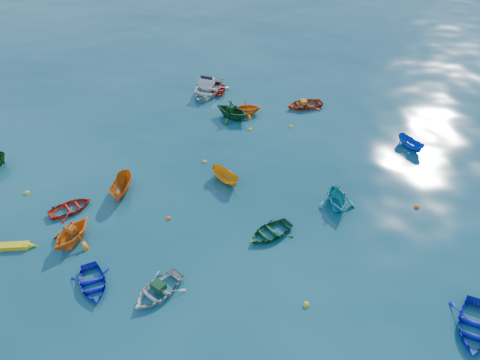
{
  "coord_description": "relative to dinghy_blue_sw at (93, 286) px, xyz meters",
  "views": [
    {
      "loc": [
        -3.16,
        -20.55,
        19.95
      ],
      "look_at": [
        0.0,
        5.0,
        0.4
      ],
      "focal_mm": 35.0,
      "sensor_mm": 36.0,
      "label": 1
    }
  ],
  "objects": [
    {
      "name": "ground",
      "position": [
        9.04,
        2.94,
        0.0
      ],
      "size": [
        160.0,
        160.0,
        0.0
      ],
      "primitive_type": "plane",
      "color": "#0A3C4E",
      "rests_on": "ground"
    },
    {
      "name": "buoy_ye_e",
      "position": [
        14.21,
        15.2,
        0.0
      ],
      "size": [
        0.3,
        0.3,
        0.3
      ],
      "primitive_type": "sphere",
      "color": "yellow",
      "rests_on": "ground"
    },
    {
      "name": "tarp_orange_b",
      "position": [
        16.01,
        18.45,
        0.5
      ],
      "size": [
        0.59,
        0.73,
        0.32
      ],
      "primitive_type": "cube",
      "rotation": [
        0.0,
        0.0,
        -1.42
      ],
      "color": "orange",
      "rests_on": "dinghy_red_ne"
    },
    {
      "name": "sampan_blue_far",
      "position": [
        22.7,
        10.93,
        0.0
      ],
      "size": [
        1.82,
        2.63,
        0.95
      ],
      "primitive_type": "imported",
      "rotation": [
        0.0,
        0.0,
        0.4
      ],
      "color": "#0F41BF",
      "rests_on": "ground"
    },
    {
      "name": "dinghy_red_ne",
      "position": [
        16.1,
        18.46,
        0.0
      ],
      "size": [
        3.57,
        2.78,
        0.68
      ],
      "primitive_type": "imported",
      "rotation": [
        0.0,
        0.0,
        -1.42
      ],
      "color": "#C03910",
      "rests_on": "ground"
    },
    {
      "name": "sampan_orange_n",
      "position": [
        0.99,
        8.03,
        0.0
      ],
      "size": [
        1.7,
        3.16,
        1.16
      ],
      "primitive_type": "imported",
      "rotation": [
        0.0,
        0.0,
        -0.2
      ],
      "color": "#C76012",
      "rests_on": "ground"
    },
    {
      "name": "dinghy_red_nw",
      "position": [
        -2.2,
        6.61,
        0.0
      ],
      "size": [
        3.41,
        3.09,
        0.58
      ],
      "primitive_type": "imported",
      "rotation": [
        0.0,
        0.0,
        2.07
      ],
      "color": "red",
      "rests_on": "ground"
    },
    {
      "name": "tarp_orange_a",
      "position": [
        -1.57,
        3.71,
        0.94
      ],
      "size": [
        0.72,
        0.67,
        0.28
      ],
      "primitive_type": "cube",
      "rotation": [
        0.0,
        0.0,
        -0.53
      ],
      "color": "#C65914",
      "rests_on": "dinghy_orange_w"
    },
    {
      "name": "tarp_green_a",
      "position": [
        3.58,
        -0.87,
        0.5
      ],
      "size": [
        0.89,
        0.89,
        0.35
      ],
      "primitive_type": "cube",
      "rotation": [
        0.0,
        0.0,
        -0.8
      ],
      "color": "#104220",
      "rests_on": "dinghy_white_near"
    },
    {
      "name": "dinghy_red_far",
      "position": [
        8.67,
        22.57,
        0.0
      ],
      "size": [
        2.58,
        3.37,
        0.65
      ],
      "primitive_type": "imported",
      "rotation": [
        0.0,
        0.0,
        0.11
      ],
      "color": "red",
      "rests_on": "ground"
    },
    {
      "name": "buoy_ye_d",
      "position": [
        6.77,
        10.98,
        0.0
      ],
      "size": [
        0.33,
        0.33,
        0.33
      ],
      "primitive_type": "sphere",
      "color": "yellow",
      "rests_on": "ground"
    },
    {
      "name": "dinghy_cyan_se",
      "position": [
        15.03,
        5.01,
        0.0
      ],
      "size": [
        2.6,
        2.99,
        1.53
      ],
      "primitive_type": "imported",
      "rotation": [
        0.0,
        0.0,
        -0.03
      ],
      "color": "teal",
      "rests_on": "ground"
    },
    {
      "name": "buoy_ye_b",
      "position": [
        -5.47,
        8.76,
        0.0
      ],
      "size": [
        0.36,
        0.36,
        0.36
      ],
      "primitive_type": "sphere",
      "color": "yellow",
      "rests_on": "ground"
    },
    {
      "name": "dinghy_orange_far",
      "position": [
        10.83,
        17.86,
        0.0
      ],
      "size": [
        2.62,
        2.26,
        1.37
      ],
      "primitive_type": "imported",
      "rotation": [
        0.0,
        0.0,
        1.57
      ],
      "color": "orange",
      "rests_on": "ground"
    },
    {
      "name": "sampan_yellow_mid",
      "position": [
        8.09,
        8.42,
        0.0
      ],
      "size": [
        2.27,
        2.72,
        1.01
      ],
      "primitive_type": "imported",
      "rotation": [
        0.0,
        0.0,
        0.59
      ],
      "color": "orange",
      "rests_on": "ground"
    },
    {
      "name": "dinghy_blue_sw",
      "position": [
        0.0,
        0.0,
        0.0
      ],
      "size": [
        2.87,
        3.44,
        0.61
      ],
      "primitive_type": "imported",
      "rotation": [
        0.0,
        0.0,
        0.28
      ],
      "color": "#1110CD",
      "rests_on": "ground"
    },
    {
      "name": "dinghy_blue_se",
      "position": [
        19.09,
        -5.15,
        0.0
      ],
      "size": [
        4.14,
        4.44,
        0.75
      ],
      "primitive_type": "imported",
      "rotation": [
        0.0,
        0.0,
        -0.57
      ],
      "color": "#0E1AB7",
      "rests_on": "ground"
    },
    {
      "name": "kayak_yellow",
      "position": [
        -5.58,
        3.55,
        0.0
      ],
      "size": [
        3.62,
        0.7,
        0.36
      ],
      "primitive_type": null,
      "rotation": [
        0.0,
        0.0,
        1.52
      ],
      "color": "yellow",
      "rests_on": "ground"
    },
    {
      "name": "tarp_green_b",
      "position": [
        9.47,
        17.32,
        0.99
      ],
      "size": [
        0.73,
        0.74,
        0.29
      ],
      "primitive_type": "cube",
      "rotation": [
        0.0,
        0.0,
        0.83
      ],
      "color": "#10401B",
      "rests_on": "dinghy_green_n"
    },
    {
      "name": "dinghy_green_n",
      "position": [
        9.54,
        17.26,
        0.0
      ],
      "size": [
        4.23,
        4.2,
        1.69
      ],
      "primitive_type": "imported",
      "rotation": [
        0.0,
        0.0,
        0.83
      ],
      "color": "#114C21",
      "rests_on": "ground"
    },
    {
      "name": "buoy_ye_a",
      "position": [
        11.2,
        -2.68,
        0.0
      ],
      "size": [
        0.37,
        0.37,
        0.37
      ],
      "primitive_type": "sphere",
      "color": "gold",
      "rests_on": "ground"
    },
    {
      "name": "dinghy_green_e",
      "position": [
        10.23,
        2.75,
        0.0
      ],
      "size": [
        3.65,
        3.32,
        0.62
      ],
      "primitive_type": "imported",
      "rotation": [
        0.0,
        0.0,
        -1.06
      ],
      "color": "#13542B",
      "rests_on": "ground"
    },
    {
      "name": "buoy_or_d",
      "position": [
        20.24,
        4.1,
        0.0
      ],
      "size": [
        0.35,
        0.35,
        0.35
      ],
      "primitive_type": "sphere",
      "color": "#FF590D",
      "rests_on": "ground"
    },
    {
      "name": "dinghy_orange_w",
      "position": [
        -1.59,
        3.67,
        0.0
      ],
      "size": [
        3.81,
        3.96,
        1.6
      ],
      "primitive_type": "imported",
      "rotation": [
        0.0,
        0.0,
        -0.53
      ],
      "color": "orange",
      "rests_on": "ground"
    },
    {
      "name": "motorboat_white",
      "position": [
        7.72,
        22.21,
        0.0
      ],
      "size": [
        5.13,
        5.73,
        1.58
      ],
      "primitive_type": "imported",
      "rotation": [
        0.0,
        0.0,
        -0.46
      ],
      "color": "silver",
      "rests_on": "ground"
    },
    {
      "name": "buoy_ye_c",
      "position": [
        10.78,
        15.16,
        0.0
      ],
      "size": [
        0.31,
        0.31,
        0.31
      ],
      "primitive_type": "sphere",
      "color": "yellow",
      "rests_on": "ground"
    },
    {
      "name": "buoy_or_e",
      "position": [
        17.5,
        19.29,
        0.0
      ],
      "size": [
        0.37,
        0.37,
        0.37
      ],
      "primitive_type": "sphere",
      "color": "#EA4F0C",
      "rests_on": "ground"
    },
    {
      "name": "dinghy_white_near",
      "position": [
        3.51,
        -0.94,
        0.0
      ],
      "size": [
        3.77,
        3.76,
        0.64
      ],
      "primitive_type": "imported",
      "rotation": [
        0.0,
        0.0,
        -0.8
      ],
      "color": "silver",
      "rests_on": "ground"
    },
    {
      "name": "buoy_or_c",
      "position": [
        4.08,
        4.97,
        0.0
      ],
      "size": [
        0.31,
        0.31,
        0.31
      ],
      "primitive_type": "sphere",
      "color": "#F4580D",
      "rests_on": "ground"
    }
  ]
}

